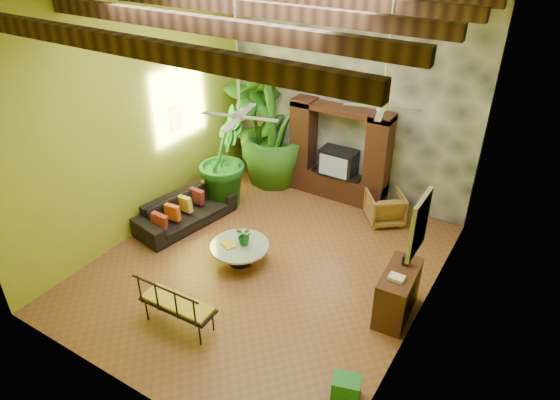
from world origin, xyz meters
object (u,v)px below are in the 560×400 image
Objects in this scene: tall_plant_a at (256,127)px; side_console at (397,293)px; ceiling_fan_back at (383,95)px; tall_plant_c at (274,125)px; tall_plant_b at (224,157)px; ceiling_fan_front at (239,104)px; iron_bench at (174,303)px; green_bin at (346,388)px; entertainment_center at (339,160)px; wicker_armchair at (385,208)px; coffee_table at (240,251)px; sofa at (186,210)px.

tall_plant_a is 2.47× the size of side_console.
ceiling_fan_back is 0.61× the size of tall_plant_c.
tall_plant_c is at bearing 74.91° from tall_plant_b.
tall_plant_a is (-1.98, 3.33, -2.01)m from ceiling_fan_front.
ceiling_fan_front is 3.39m from iron_bench.
tall_plant_a is at bearing 134.53° from green_bin.
tall_plant_a is 0.92× the size of tall_plant_c.
entertainment_center is at bearing 126.70° from side_console.
side_console is (4.76, -1.50, -0.73)m from tall_plant_b.
side_console is at bearing -17.46° from tall_plant_b.
wicker_armchair is at bearing 111.61° from side_console.
iron_bench is (0.15, -2.03, 0.29)m from coffee_table.
ceiling_fan_front is 1.65× the size of side_console.
ceiling_fan_front is 4.36m from tall_plant_a.
tall_plant_c is (-3.11, 0.34, 1.16)m from wicker_armchair.
entertainment_center reaches higher than coffee_table.
ceiling_fan_front reaches higher than side_console.
ceiling_fan_back is 4.65× the size of green_bin.
sofa is 1.50m from tall_plant_b.
tall_plant_b is at bearing -20.47° from wicker_armchair.
sofa is at bearing 173.08° from side_console.
wicker_armchair is 1.95× the size of green_bin.
tall_plant_c is 5.39m from side_console.
wicker_armchair is 0.28× the size of tall_plant_a.
tall_plant_b reaches higher than iron_bench.
ceiling_fan_front is at bearing 83.88° from iron_bench.
tall_plant_a is at bearing 120.67° from ceiling_fan_front.
coffee_table is at bearing -61.60° from tall_plant_a.
wicker_armchair reaches higher than sofa.
ceiling_fan_front is at bearing -93.24° from entertainment_center.
tall_plant_a reaches higher than tall_plant_b.
tall_plant_c reaches higher than coffee_table.
entertainment_center is 3.71m from sofa.
ceiling_fan_front is 2.41m from ceiling_fan_back.
side_console reaches higher than green_bin.
side_console is at bearing 8.37° from ceiling_fan_front.
tall_plant_b is (0.19, 1.22, 0.85)m from sofa.
entertainment_center is 1.01× the size of tall_plant_b.
tall_plant_a is at bearing 7.72° from sofa.
side_console is (1.05, -1.18, -2.95)m from ceiling_fan_back.
ceiling_fan_back is at bearing -66.57° from sofa.
entertainment_center reaches higher than green_bin.
tall_plant_a reaches higher than sofa.
coffee_table is (1.69, -3.13, -1.13)m from tall_plant_a.
ceiling_fan_back is at bearing 58.61° from iron_bench.
ceiling_fan_front is 3.16m from coffee_table.
green_bin is at bearing -29.51° from coffee_table.
ceiling_fan_front is at bearing -35.13° from coffee_table.
ceiling_fan_front is at bearing 23.84° from wicker_armchair.
ceiling_fan_front is 0.79× the size of tall_plant_b.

